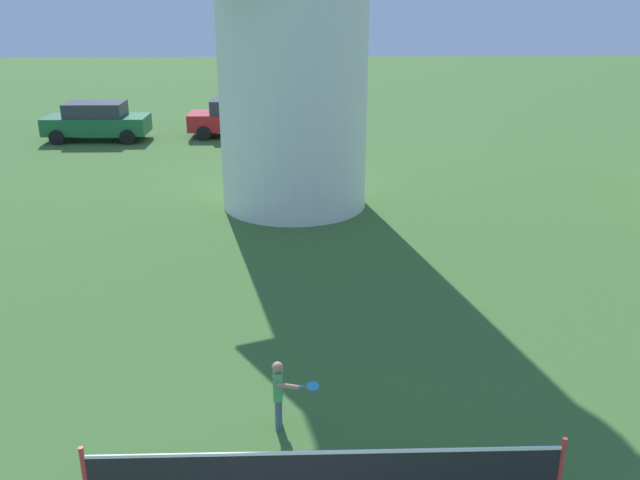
{
  "coord_description": "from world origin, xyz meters",
  "views": [
    {
      "loc": [
        0.23,
        -4.04,
        5.99
      ],
      "look_at": [
        0.49,
        4.44,
        2.83
      ],
      "focal_mm": 38.32,
      "sensor_mm": 36.0,
      "label": 1
    }
  ],
  "objects_px": {
    "tennis_net": "(325,473)",
    "parked_car_green": "(97,121)",
    "parked_car_red": "(241,117)",
    "player_far": "(280,391)"
  },
  "relations": [
    {
      "from": "parked_car_green",
      "to": "parked_car_red",
      "type": "distance_m",
      "value": 5.9
    },
    {
      "from": "parked_car_green",
      "to": "parked_car_red",
      "type": "bearing_deg",
      "value": 6.2
    },
    {
      "from": "tennis_net",
      "to": "player_far",
      "type": "xyz_separation_m",
      "value": [
        -0.57,
        1.86,
        -0.08
      ]
    },
    {
      "from": "parked_car_green",
      "to": "parked_car_red",
      "type": "height_order",
      "value": "same"
    },
    {
      "from": "tennis_net",
      "to": "parked_car_red",
      "type": "distance_m",
      "value": 22.57
    },
    {
      "from": "player_far",
      "to": "parked_car_green",
      "type": "relative_size",
      "value": 0.26
    },
    {
      "from": "tennis_net",
      "to": "parked_car_green",
      "type": "xyz_separation_m",
      "value": [
        -8.6,
        21.76,
        0.12
      ]
    },
    {
      "from": "player_far",
      "to": "tennis_net",
      "type": "bearing_deg",
      "value": -72.91
    },
    {
      "from": "tennis_net",
      "to": "parked_car_red",
      "type": "bearing_deg",
      "value": 96.96
    },
    {
      "from": "player_far",
      "to": "parked_car_red",
      "type": "relative_size",
      "value": 0.25
    }
  ]
}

